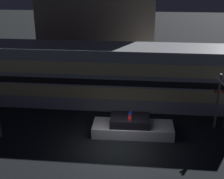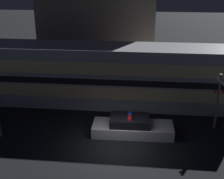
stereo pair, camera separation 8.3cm
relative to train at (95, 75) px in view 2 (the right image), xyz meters
The scene contains 5 objects.
ground_plane 7.01m from the train, 70.84° to the right, with size 120.00×120.00×0.00m, color black.
train is the anchor object (origin of this frame).
police_car 5.62m from the train, 57.02° to the right, with size 4.80×1.82×1.25m.
crossing_signal_near 8.60m from the train, 21.54° to the right, with size 0.64×0.31×3.50m.
building_left 7.05m from the train, 96.22° to the left, with size 9.99×4.55×8.35m.
Camera 2 is at (1.32, -14.71, 9.22)m, focal length 50.00 mm.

